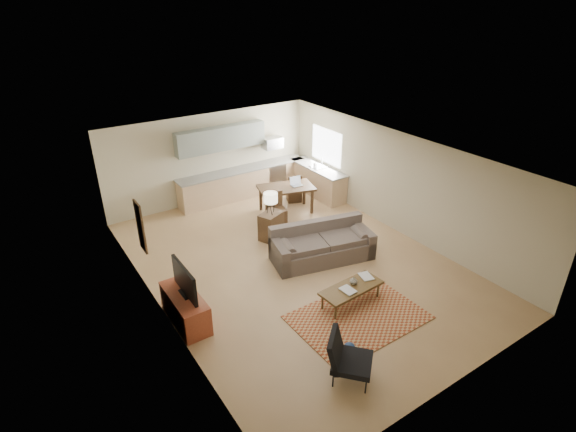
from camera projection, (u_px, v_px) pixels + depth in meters
room at (295, 213)px, 10.16m from camera, size 9.00×9.00×9.00m
kitchen_counter_back at (243, 182)px, 14.11m from camera, size 4.26×0.64×0.92m
kitchen_counter_right at (318, 181)px, 14.24m from camera, size 0.64×2.26×0.92m
kitchen_range at (273, 175)px, 14.66m from camera, size 0.62×0.62×0.90m
kitchen_microwave at (272, 143)px, 14.18m from camera, size 0.62×0.40×0.35m
upper_cabinets at (221, 138)px, 13.25m from camera, size 2.80×0.34×0.70m
window_right at (326, 146)px, 13.89m from camera, size 0.02×1.40×1.05m
wall_art_left at (141, 227)px, 9.14m from camera, size 0.06×0.42×1.10m
triptych at (207, 146)px, 13.25m from camera, size 1.70×0.04×0.50m
rug at (358, 317)px, 8.98m from camera, size 2.57×1.79×0.02m
sofa at (322, 243)px, 10.75m from camera, size 2.71×1.64×0.88m
coffee_table at (351, 295)px, 9.30m from camera, size 1.42×0.63×0.42m
book_a at (344, 292)px, 9.02m from camera, size 0.28×0.35×0.03m
book_b at (361, 277)px, 9.49m from camera, size 0.38×0.43×0.02m
vase at (354, 280)px, 9.27m from camera, size 0.21×0.21×0.17m
armchair at (352, 359)px, 7.40m from camera, size 1.06×1.06×0.86m
tv_credenza at (185, 308)px, 8.76m from camera, size 0.52×1.36×0.63m
tv at (184, 280)px, 8.50m from camera, size 0.10×1.05×0.63m
console_table at (271, 226)px, 11.70m from camera, size 0.74×0.63×0.73m
table_lamp at (271, 203)px, 11.40m from camera, size 0.44×0.44×0.59m
dining_table at (286, 199)px, 13.11m from camera, size 1.76×1.29×0.80m
dining_chair_near at (277, 209)px, 12.37m from camera, size 0.53×0.55×0.92m
dining_chair_far at (294, 187)px, 13.80m from camera, size 0.56×0.57×0.89m
laptop at (297, 182)px, 12.95m from camera, size 0.36×0.29×0.25m
soap_bottle at (315, 164)px, 13.95m from camera, size 0.10×0.11×0.19m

